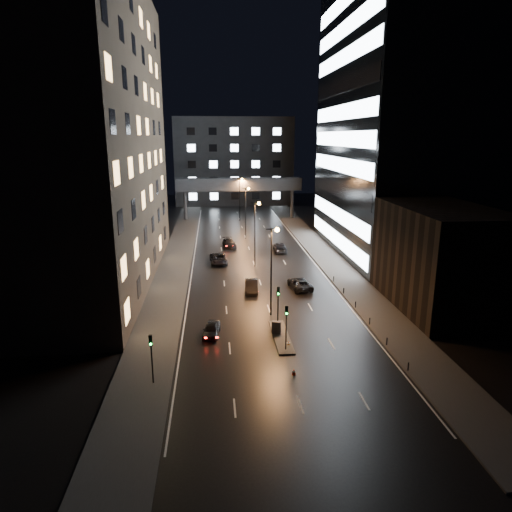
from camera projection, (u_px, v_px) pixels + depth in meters
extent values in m
plane|color=black|center=(249.00, 248.00, 82.82)|extent=(160.00, 160.00, 0.00)
cube|color=#383533|center=(177.00, 257.00, 76.86)|extent=(5.00, 110.00, 0.15)
cube|color=#383533|center=(323.00, 253.00, 79.11)|extent=(5.00, 110.00, 0.15)
cube|color=#2D2319|center=(88.00, 134.00, 60.28)|extent=(15.00, 48.00, 40.00)
cube|color=black|center=(440.00, 258.00, 53.25)|extent=(10.00, 18.00, 12.00)
cube|color=black|center=(401.00, 119.00, 75.47)|extent=(20.00, 36.00, 45.00)
cube|color=#333335|center=(233.00, 161.00, 135.45)|extent=(34.00, 14.00, 25.00)
cube|color=#333335|center=(239.00, 184.00, 109.52)|extent=(30.00, 3.00, 3.00)
cylinder|color=#333335|center=(185.00, 206.00, 109.63)|extent=(0.80, 0.80, 7.00)
cylinder|color=#333335|center=(292.00, 204.00, 111.97)|extent=(0.80, 0.80, 7.00)
cube|color=#383533|center=(281.00, 337.00, 46.25)|extent=(1.60, 8.00, 0.15)
cylinder|color=black|center=(278.00, 311.00, 48.19)|extent=(0.12, 0.12, 3.50)
cube|color=black|center=(278.00, 291.00, 47.62)|extent=(0.28, 0.22, 0.90)
sphere|color=#0CFF33|center=(278.00, 294.00, 47.56)|extent=(0.18, 0.18, 0.18)
cylinder|color=black|center=(286.00, 332.00, 42.89)|extent=(0.12, 0.12, 3.50)
cube|color=black|center=(286.00, 310.00, 42.33)|extent=(0.28, 0.22, 0.90)
sphere|color=#0CFF33|center=(287.00, 314.00, 42.27)|extent=(0.18, 0.18, 0.18)
cylinder|color=black|center=(152.00, 365.00, 37.05)|extent=(0.12, 0.12, 3.50)
cube|color=black|center=(151.00, 340.00, 36.49)|extent=(0.28, 0.22, 0.90)
sphere|color=#0CFF33|center=(151.00, 344.00, 36.43)|extent=(0.18, 0.18, 0.18)
cylinder|color=black|center=(408.00, 367.00, 39.34)|extent=(0.12, 0.12, 0.90)
cylinder|color=black|center=(387.00, 342.00, 44.16)|extent=(0.12, 0.12, 0.90)
cylinder|color=black|center=(370.00, 322.00, 48.97)|extent=(0.12, 0.12, 0.90)
cylinder|color=black|center=(355.00, 305.00, 53.78)|extent=(0.12, 0.12, 0.90)
cylinder|color=black|center=(344.00, 291.00, 58.59)|extent=(0.12, 0.12, 0.90)
cylinder|color=black|center=(334.00, 279.00, 63.41)|extent=(0.12, 0.12, 0.90)
cylinder|color=black|center=(271.00, 273.00, 50.74)|extent=(0.18, 0.18, 10.00)
cylinder|color=black|center=(272.00, 229.00, 49.46)|extent=(1.20, 0.12, 0.12)
sphere|color=#FF9E38|center=(277.00, 230.00, 49.54)|extent=(0.50, 0.50, 0.50)
cylinder|color=black|center=(255.00, 235.00, 69.99)|extent=(0.18, 0.18, 10.00)
cylinder|color=black|center=(255.00, 203.00, 68.71)|extent=(1.20, 0.12, 0.12)
sphere|color=#FF9E38|center=(259.00, 203.00, 68.79)|extent=(0.50, 0.50, 0.50)
cylinder|color=black|center=(246.00, 214.00, 89.24)|extent=(0.18, 0.18, 10.00)
cylinder|color=black|center=(245.00, 188.00, 87.96)|extent=(1.20, 0.12, 0.12)
sphere|color=#FF9E38|center=(249.00, 189.00, 88.04)|extent=(0.50, 0.50, 0.50)
cylinder|color=black|center=(240.00, 200.00, 108.49)|extent=(0.18, 0.18, 10.00)
cylinder|color=black|center=(239.00, 179.00, 107.22)|extent=(1.20, 0.12, 0.12)
sphere|color=#FF9E38|center=(242.00, 179.00, 107.29)|extent=(0.50, 0.50, 0.50)
imported|color=black|center=(211.00, 329.00, 46.52)|extent=(2.08, 4.06, 1.32)
imported|color=black|center=(251.00, 286.00, 59.66)|extent=(1.95, 4.82, 1.56)
imported|color=black|center=(218.00, 259.00, 72.72)|extent=(2.94, 5.68, 1.53)
imported|color=black|center=(229.00, 243.00, 83.45)|extent=(2.70, 5.26, 1.46)
imported|color=black|center=(300.00, 284.00, 60.74)|extent=(3.02, 5.48, 1.45)
imported|color=black|center=(280.00, 247.00, 80.29)|extent=(2.36, 5.46, 1.57)
cube|color=#454648|center=(276.00, 327.00, 46.71)|extent=(1.00, 0.74, 1.29)
cone|color=#E8580C|center=(288.00, 344.00, 44.31)|extent=(0.50, 0.50, 0.47)
cone|color=red|center=(294.00, 372.00, 38.95)|extent=(0.39, 0.39, 0.53)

